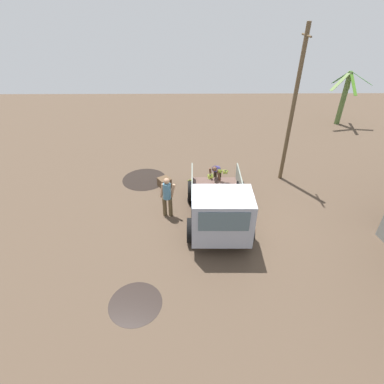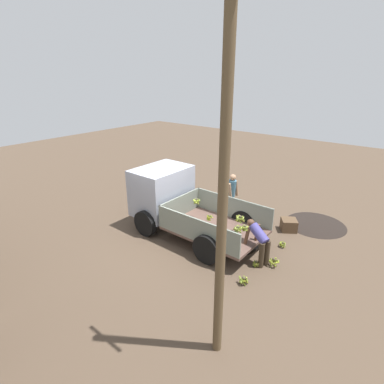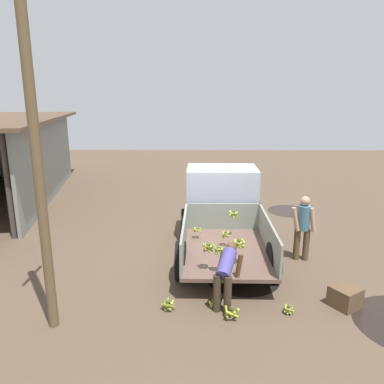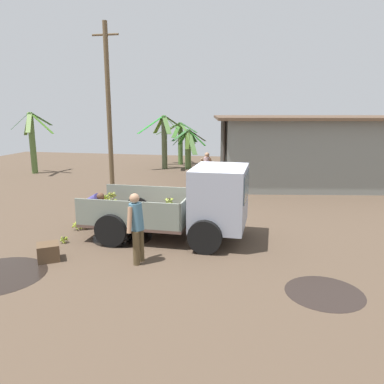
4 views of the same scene
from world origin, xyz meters
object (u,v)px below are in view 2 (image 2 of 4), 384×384
utility_pole (223,189)px  person_worker_loading (259,240)px  banana_bunch_on_ground_2 (244,280)px  banana_bunch_on_ground_3 (274,261)px  cargo_truck (172,198)px  wooden_crate_0 (289,225)px  banana_bunch_on_ground_1 (283,244)px  banana_bunch_on_ground_0 (256,263)px  person_foreground_visitor (231,193)px

utility_pole → person_worker_loading: 4.05m
banana_bunch_on_ground_2 → banana_bunch_on_ground_3: 1.20m
cargo_truck → banana_bunch_on_ground_2: (-3.46, 1.23, -0.93)m
cargo_truck → utility_pole: utility_pole is taller
cargo_truck → wooden_crate_0: bearing=-146.1°
banana_bunch_on_ground_1 → banana_bunch_on_ground_3: bearing=99.8°
person_worker_loading → banana_bunch_on_ground_1: size_ratio=5.40×
utility_pole → banana_bunch_on_ground_1: bearing=-84.2°
utility_pole → wooden_crate_0: bearing=-82.7°
person_worker_loading → cargo_truck: bearing=17.0°
banana_bunch_on_ground_2 → cargo_truck: bearing=-19.5°
banana_bunch_on_ground_0 → utility_pole: bearing=102.1°
cargo_truck → wooden_crate_0: 4.02m
utility_pole → banana_bunch_on_ground_3: utility_pole is taller
cargo_truck → utility_pole: (-3.98, 3.20, 2.22)m
banana_bunch_on_ground_0 → banana_bunch_on_ground_2: banana_bunch_on_ground_2 is taller
banana_bunch_on_ground_1 → wooden_crate_0: wooden_crate_0 is taller
person_foreground_visitor → person_worker_loading: person_foreground_visitor is taller
wooden_crate_0 → cargo_truck: bearing=33.2°
utility_pole → banana_bunch_on_ground_1: utility_pole is taller
banana_bunch_on_ground_3 → wooden_crate_0: wooden_crate_0 is taller
banana_bunch_on_ground_0 → banana_bunch_on_ground_1: banana_bunch_on_ground_1 is taller
cargo_truck → banana_bunch_on_ground_1: size_ratio=20.32×
banana_bunch_on_ground_3 → banana_bunch_on_ground_0: bearing=40.4°
person_foreground_visitor → banana_bunch_on_ground_3: person_foreground_visitor is taller
person_foreground_visitor → wooden_crate_0: bearing=14.8°
banana_bunch_on_ground_3 → banana_bunch_on_ground_2: bearing=76.8°
person_foreground_visitor → person_worker_loading: bearing=-36.7°
wooden_crate_0 → banana_bunch_on_ground_1: bearing=103.1°
person_foreground_visitor → banana_bunch_on_ground_2: size_ratio=5.72×
person_worker_loading → wooden_crate_0: (0.00, -2.29, -0.51)m
person_worker_loading → banana_bunch_on_ground_1: person_worker_loading is taller
person_worker_loading → banana_bunch_on_ground_3: 0.72m
cargo_truck → person_foreground_visitor: bearing=-121.9°
banana_bunch_on_ground_3 → utility_pole: bearing=94.4°
banana_bunch_on_ground_3 → wooden_crate_0: size_ratio=0.59×
banana_bunch_on_ground_0 → banana_bunch_on_ground_2: size_ratio=0.76×
cargo_truck → person_worker_loading: size_ratio=3.76×
banana_bunch_on_ground_3 → wooden_crate_0: (0.45, -2.21, 0.05)m
banana_bunch_on_ground_0 → banana_bunch_on_ground_2: (-0.09, 0.86, 0.02)m
banana_bunch_on_ground_2 → wooden_crate_0: 3.38m
person_worker_loading → banana_bunch_on_ground_3: bearing=-150.0°
banana_bunch_on_ground_0 → banana_bunch_on_ground_2: 0.86m
person_worker_loading → banana_bunch_on_ground_2: 1.25m
cargo_truck → banana_bunch_on_ground_2: bearing=161.2°
banana_bunch_on_ground_1 → person_foreground_visitor: bearing=-19.9°
person_foreground_visitor → wooden_crate_0: size_ratio=3.36×
banana_bunch_on_ground_2 → banana_bunch_on_ground_1: bearing=-92.3°
banana_bunch_on_ground_2 → banana_bunch_on_ground_0: bearing=-84.0°
cargo_truck → person_foreground_visitor: 2.23m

